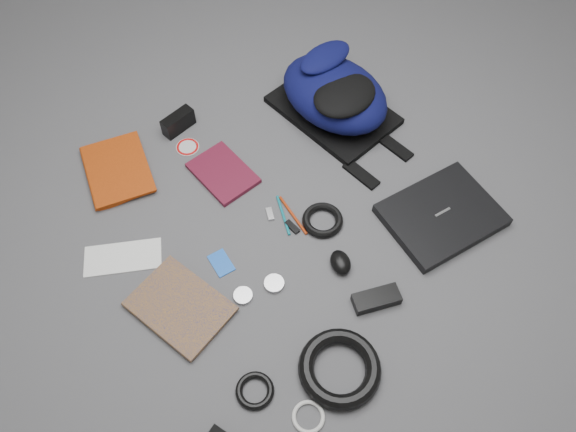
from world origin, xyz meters
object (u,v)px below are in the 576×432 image
dvd_case (223,173)px  comic_book (155,333)px  textbook_red (87,179)px  laptop (441,215)px  backpack (334,93)px  power_brick (376,299)px  compact_camera (178,122)px  mouse (340,262)px

dvd_case → comic_book: bearing=-145.9°
textbook_red → dvd_case: textbook_red is taller
dvd_case → laptop: bearing=-54.4°
backpack → power_brick: bearing=-126.2°
comic_book → dvd_case: comic_book is taller
compact_camera → power_brick: (0.17, -0.86, -0.02)m
backpack → mouse: backpack is taller
backpack → textbook_red: (-0.82, 0.17, -0.08)m
laptop → mouse: bearing=177.1°
comic_book → compact_camera: size_ratio=2.30×
textbook_red → dvd_case: bearing=-18.2°
backpack → mouse: (-0.32, -0.50, -0.07)m
compact_camera → mouse: (0.15, -0.72, -0.01)m
comic_book → dvd_case: size_ratio=1.26×
laptop → mouse: 0.35m
comic_book → laptop: bearing=-27.5°
comic_book → mouse: bearing=-29.5°
laptop → comic_book: (-0.88, 0.13, -0.01)m
backpack → mouse: 0.60m
mouse → laptop: bearing=11.2°
backpack → dvd_case: size_ratio=2.10×
compact_camera → dvd_case: bearing=-96.7°
laptop → comic_book: laptop is taller
laptop → textbook_red: (-0.85, 0.70, -0.00)m
mouse → power_brick: (0.02, -0.14, -0.00)m
textbook_red → compact_camera: size_ratio=2.26×
dvd_case → compact_camera: 0.25m
laptop → dvd_case: (-0.47, 0.50, -0.01)m
backpack → dvd_case: (-0.45, -0.03, -0.08)m
laptop → power_brick: size_ratio=2.52×
textbook_red → power_brick: bearing=-47.2°
backpack → comic_book: 0.95m
power_brick → mouse: bearing=113.8°
compact_camera → power_brick: 0.88m
comic_book → backpack: bearing=5.8°
dvd_case → power_brick: 0.63m
dvd_case → power_brick: bearing=-84.9°
backpack → textbook_red: 0.84m
compact_camera → laptop: bearing=-69.5°
comic_book → power_brick: power_brick is taller
comic_book → dvd_case: (0.41, 0.37, -0.00)m
compact_camera → power_brick: bearing=-92.2°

